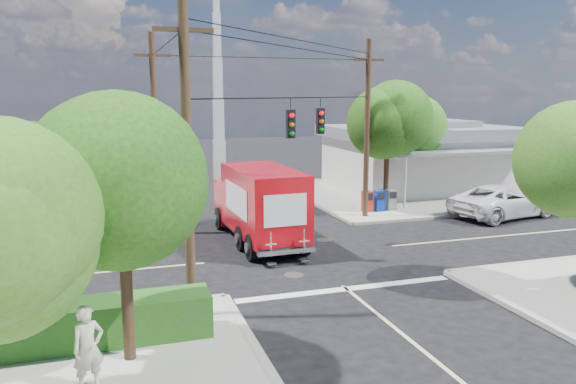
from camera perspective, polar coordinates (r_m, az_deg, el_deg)
name	(u,v)px	position (r m, az deg, el deg)	size (l,w,h in m)	color
ground	(303,254)	(22.65, 1.56, -6.32)	(120.00, 120.00, 0.00)	black
sidewalk_ne	(407,193)	(36.78, 11.99, -0.11)	(14.12, 14.12, 0.14)	#A5A095
sidewalk_nw	(39,215)	(32.22, -23.96, -2.16)	(14.12, 14.12, 0.14)	#A5A095
road_markings	(316,264)	(21.33, 2.88, -7.36)	(32.00, 32.00, 0.01)	beige
building_ne	(422,156)	(38.22, 13.42, 3.61)	(11.80, 10.20, 4.50)	silver
building_nw	(17,172)	(33.57, -25.84, 1.88)	(10.80, 10.20, 4.30)	beige
radio_tower	(218,104)	(41.25, -7.09, 8.88)	(0.80, 0.80, 17.00)	silver
tree_sw_front	(122,185)	(13.13, -16.54, 0.73)	(3.88, 3.78, 6.03)	#422D1C
tree_ne_front	(388,124)	(30.90, 10.15, 6.85)	(4.21, 4.14, 6.66)	#422D1C
tree_ne_back	(410,131)	(34.11, 12.27, 6.08)	(3.77, 3.66, 5.82)	#422D1C
palm_nw_front	(101,122)	(28.04, -18.47, 6.77)	(3.01, 3.08, 5.59)	#422D1C
palm_nw_back	(58,129)	(29.65, -22.30, 5.97)	(3.01, 3.08, 5.19)	#422D1C
utility_poles	(254,136)	(22.89, -3.49, 5.74)	(12.00, 10.68, 9.00)	#473321
picket_fence	(95,311)	(15.96, -19.03, -11.40)	(5.94, 0.06, 1.00)	silver
hedge_sw	(86,324)	(15.22, -19.85, -12.47)	(6.20, 1.20, 1.10)	#1E4C18
vending_boxes	(379,200)	(30.56, 9.23, -0.86)	(1.90, 0.50, 1.10)	#A12219
delivery_truck	(259,204)	(24.16, -2.98, -1.23)	(2.67, 7.68, 3.29)	black
parked_car	(504,201)	(31.31, 21.06, -0.86)	(2.78, 6.03, 1.67)	silver
pedestrian	(88,348)	(12.93, -19.64, -14.72)	(0.68, 0.45, 1.86)	beige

